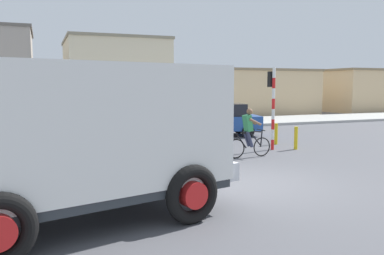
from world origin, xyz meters
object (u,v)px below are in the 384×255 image
Objects in this scene: truck_foreground at (82,132)px; car_red_near at (36,128)px; cyclist at (249,133)px; car_far_side at (220,120)px; bollard_near at (296,138)px; traffic_light_pole at (272,97)px; bollard_far at (276,134)px; car_white_mid at (123,121)px; pedestrian_near_kerb at (35,122)px.

truck_foreground is 1.46× the size of car_red_near.
cyclist is 5.89m from car_far_side.
car_red_near is 10.31m from bollard_near.
bollard_far is at bearing 49.64° from traffic_light_pole.
car_white_mid is 4.63× the size of bollard_far.
truck_foreground is 11.80m from car_white_mid.
cyclist is 2.74m from bollard_near.
pedestrian_near_kerb is at bearing 94.69° from truck_foreground.
traffic_light_pole reaches higher than car_far_side.
truck_foreground is 6.49× the size of bollard_far.
car_white_mid is 8.25m from bollard_near.
car_white_mid is 4.78m from car_far_side.
pedestrian_near_kerb is at bearing 173.70° from car_white_mid.
truck_foreground is 6.49× the size of bollard_near.
traffic_light_pole is at bearing 159.01° from bollard_near.
car_white_mid is (-3.10, 6.82, -0.05)m from cyclist.
car_white_mid is (-4.78, 5.63, -1.25)m from traffic_light_pole.
truck_foreground reaches higher than bollard_far.
bollard_far is (0.90, 1.06, -1.62)m from traffic_light_pole.
car_white_mid reaches higher than bollard_far.
bollard_near is (0.90, -0.34, -1.62)m from traffic_light_pole.
bollard_far is (0.00, 1.40, 0.00)m from bollard_near.
car_far_side is 4.74× the size of bollard_far.
car_white_mid is at bearing 114.43° from cyclist.
cyclist is at bearing -161.89° from bollard_near.
cyclist is 8.42m from car_red_near.
traffic_light_pole is 7.49m from car_white_mid.
traffic_light_pole reaches higher than truck_foreground.
truck_foreground reaches higher than car_far_side.
cyclist is 0.54× the size of traffic_light_pole.
cyclist reaches higher than bollard_near.
truck_foreground is 1.37× the size of car_far_side.
traffic_light_pole is 3.56× the size of bollard_far.
car_far_side is 3.61m from bollard_far.
car_far_side is at bearing 106.68° from bollard_far.
pedestrian_near_kerb is (-7.02, 7.25, -0.02)m from cyclist.
truck_foreground reaches higher than bollard_near.
truck_foreground is at bearing -126.54° from car_far_side.
traffic_light_pole reaches higher than cyclist.
bollard_near is at bearing -33.74° from pedestrian_near_kerb.
car_red_near is 4.45× the size of bollard_near.
truck_foreground is 1.82× the size of traffic_light_pole.
cyclist is at bearing -144.72° from traffic_light_pole.
traffic_light_pole is 2.13m from bollard_far.
car_white_mid is 3.95m from pedestrian_near_kerb.
traffic_light_pole is 9.42m from car_red_near.
bollard_far is (5.67, -4.58, -0.37)m from car_white_mid.
car_white_mid and car_far_side have the same top height.
truck_foreground is 9.39m from car_red_near.
bollard_far is at bearing -38.91° from car_white_mid.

